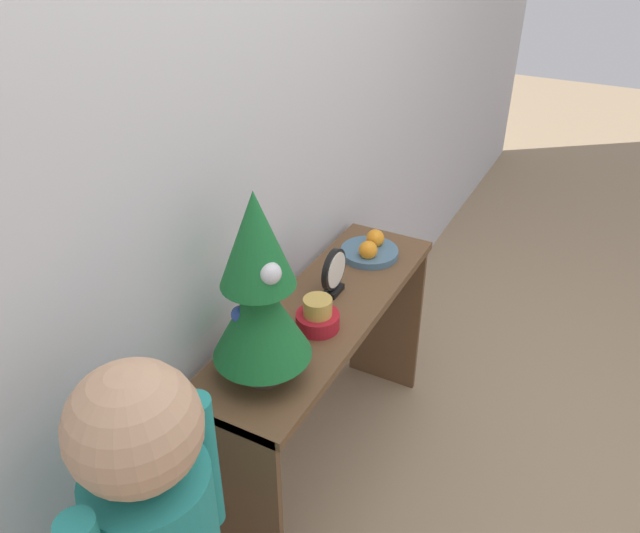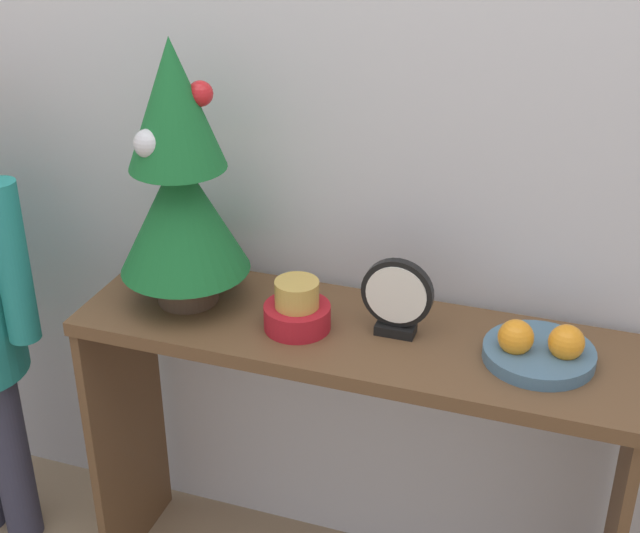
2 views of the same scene
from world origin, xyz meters
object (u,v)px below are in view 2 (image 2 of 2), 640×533
at_px(singing_bowl, 297,309).
at_px(desk_clock, 397,298).
at_px(mini_tree, 179,179).
at_px(fruit_bowl, 539,349).

bearing_deg(singing_bowl, desk_clock, 12.05).
xyz_separation_m(mini_tree, singing_bowl, (0.25, -0.03, -0.23)).
relative_size(mini_tree, fruit_bowl, 2.64).
relative_size(mini_tree, singing_bowl, 4.15).
xyz_separation_m(mini_tree, desk_clock, (0.44, 0.01, -0.19)).
distance_m(mini_tree, fruit_bowl, 0.75).
height_order(fruit_bowl, singing_bowl, singing_bowl).
bearing_deg(desk_clock, fruit_bowl, -1.62).
height_order(mini_tree, singing_bowl, mini_tree).
distance_m(mini_tree, desk_clock, 0.48).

